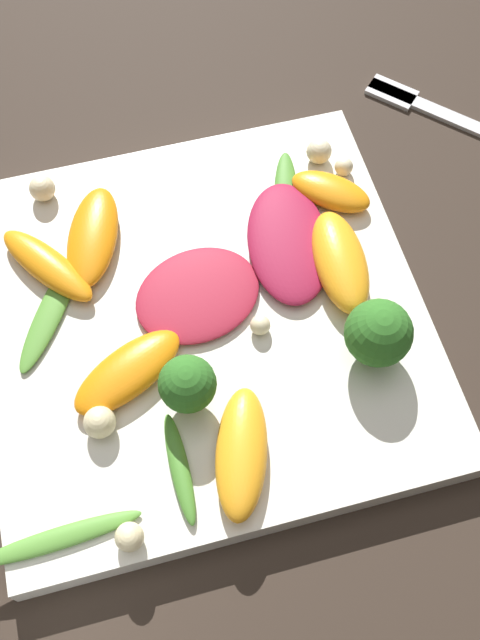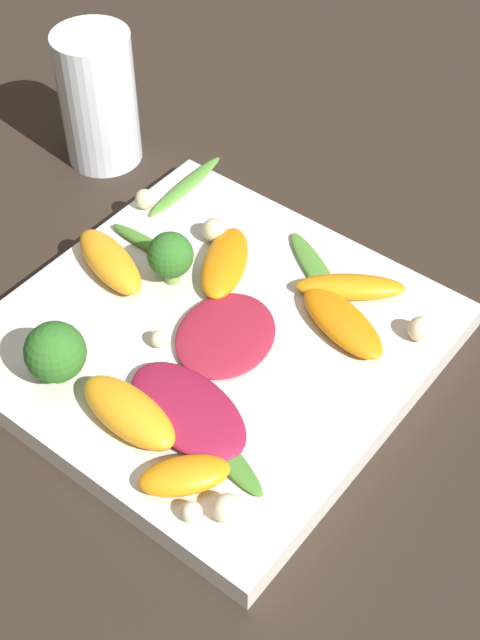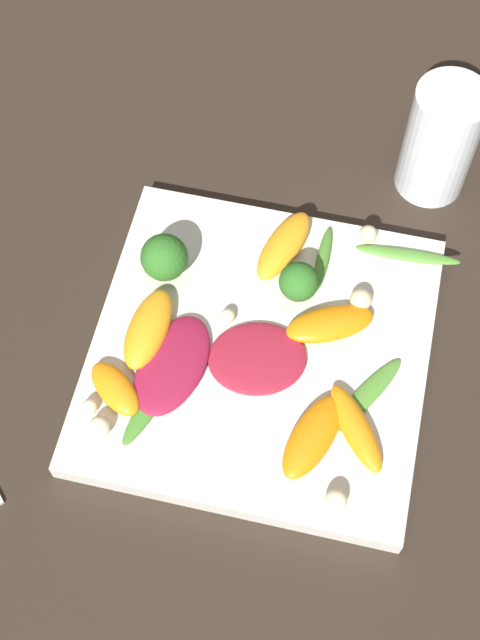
{
  "view_description": "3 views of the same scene",
  "coord_description": "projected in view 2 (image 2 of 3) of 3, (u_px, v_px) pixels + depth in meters",
  "views": [
    {
      "loc": [
        -0.22,
        0.03,
        0.44
      ],
      "look_at": [
        -0.02,
        -0.02,
        0.04
      ],
      "focal_mm": 42.0,
      "sensor_mm": 36.0,
      "label": 1
    },
    {
      "loc": [
        0.27,
        -0.31,
        0.48
      ],
      "look_at": [
        0.02,
        0.01,
        0.03
      ],
      "focal_mm": 50.0,
      "sensor_mm": 36.0,
      "label": 2
    },
    {
      "loc": [
        0.32,
        0.06,
        0.69
      ],
      "look_at": [
        -0.01,
        -0.02,
        0.04
      ],
      "focal_mm": 50.0,
      "sensor_mm": 36.0,
      "label": 3
    }
  ],
  "objects": [
    {
      "name": "ground_plane",
      "position": [
        213.0,
        350.0,
        0.64
      ],
      "size": [
        2.4,
        2.4,
        0.0
      ],
      "primitive_type": "plane",
      "color": "#2D231C"
    },
    {
      "name": "plate",
      "position": [
        213.0,
        340.0,
        0.63
      ],
      "size": [
        0.28,
        0.28,
        0.02
      ],
      "color": "silver",
      "rests_on": "ground_plane"
    },
    {
      "name": "drinking_glass",
      "position": [
        98.0,
        99.0,
        0.75
      ],
      "size": [
        0.07,
        0.07,
        0.12
      ],
      "color": "white",
      "rests_on": "ground_plane"
    },
    {
      "name": "radicchio_leaf_0",
      "position": [
        187.0,
        410.0,
        0.57
      ],
      "size": [
        0.1,
        0.07,
        0.01
      ],
      "color": "maroon",
      "rests_on": "plate"
    },
    {
      "name": "radicchio_leaf_1",
      "position": [
        228.0,
        332.0,
        0.62
      ],
      "size": [
        0.09,
        0.1,
        0.01
      ],
      "color": "maroon",
      "rests_on": "plate"
    },
    {
      "name": "orange_segment_0",
      "position": [
        114.0,
        258.0,
        0.66
      ],
      "size": [
        0.08,
        0.05,
        0.02
      ],
      "color": "orange",
      "rests_on": "plate"
    },
    {
      "name": "orange_segment_1",
      "position": [
        342.0,
        322.0,
        0.62
      ],
      "size": [
        0.08,
        0.05,
        0.02
      ],
      "color": "orange",
      "rests_on": "plate"
    },
    {
      "name": "orange_segment_2",
      "position": [
        184.0,
        475.0,
        0.53
      ],
      "size": [
        0.06,
        0.06,
        0.02
      ],
      "color": "orange",
      "rests_on": "plate"
    },
    {
      "name": "orange_segment_3",
      "position": [
        350.0,
        287.0,
        0.64
      ],
      "size": [
        0.08,
        0.06,
        0.02
      ],
      "color": "orange",
      "rests_on": "plate"
    },
    {
      "name": "orange_segment_4",
      "position": [
        129.0,
        412.0,
        0.56
      ],
      "size": [
        0.08,
        0.04,
        0.02
      ],
      "color": "orange",
      "rests_on": "plate"
    },
    {
      "name": "orange_segment_5",
      "position": [
        225.0,
        263.0,
        0.66
      ],
      "size": [
        0.06,
        0.08,
        0.02
      ],
      "color": "orange",
      "rests_on": "plate"
    },
    {
      "name": "broccoli_floret_0",
      "position": [
        55.0,
        353.0,
        0.57
      ],
      "size": [
        0.04,
        0.04,
        0.05
      ],
      "color": "#7A9E51",
      "rests_on": "plate"
    },
    {
      "name": "broccoli_floret_1",
      "position": [
        170.0,
        256.0,
        0.64
      ],
      "size": [
        0.03,
        0.03,
        0.04
      ],
      "color": "#7A9E51",
      "rests_on": "plate"
    },
    {
      "name": "arugula_sprig_0",
      "position": [
        186.0,
        186.0,
        0.73
      ],
      "size": [
        0.02,
        0.09,
        0.01
      ],
      "color": "#518E33",
      "rests_on": "plate"
    },
    {
      "name": "arugula_sprig_1",
      "position": [
        317.0,
        271.0,
        0.66
      ],
      "size": [
        0.09,
        0.06,
        0.01
      ],
      "color": "#518E33",
      "rests_on": "plate"
    },
    {
      "name": "arugula_sprig_2",
      "position": [
        145.0,
        243.0,
        0.68
      ],
      "size": [
        0.07,
        0.01,
        0.01
      ],
      "color": "#47842D",
      "rests_on": "plate"
    },
    {
      "name": "arugula_sprig_3",
      "position": [
        222.0,
        450.0,
        0.55
      ],
      "size": [
        0.08,
        0.04,
        0.01
      ],
      "color": "#47842D",
      "rests_on": "plate"
    },
    {
      "name": "macadamia_nut_0",
      "position": [
        145.0,
        199.0,
        0.71
      ],
      "size": [
        0.02,
        0.02,
        0.02
      ],
      "color": "beige",
      "rests_on": "plate"
    },
    {
      "name": "macadamia_nut_1",
      "position": [
        420.0,
        329.0,
        0.61
      ],
      "size": [
        0.02,
        0.02,
        0.02
      ],
      "color": "beige",
      "rests_on": "plate"
    },
    {
      "name": "macadamia_nut_2",
      "position": [
        227.0,
        508.0,
        0.52
      ],
      "size": [
        0.02,
        0.02,
        0.02
      ],
      "color": "beige",
      "rests_on": "plate"
    },
    {
      "name": "macadamia_nut_3",
      "position": [
        159.0,
        339.0,
        0.61
      ],
      "size": [
        0.01,
        0.01,
        0.01
      ],
      "color": "beige",
      "rests_on": "plate"
    },
    {
      "name": "macadamia_nut_4",
      "position": [
        192.0,
        512.0,
        0.52
      ],
      "size": [
        0.01,
        0.01,
        0.01
      ],
      "color": "beige",
      "rests_on": "plate"
    },
    {
      "name": "macadamia_nut_5",
      "position": [
        214.0,
        230.0,
        0.68
      ],
      "size": [
        0.02,
        0.02,
        0.02
      ],
      "color": "beige",
      "rests_on": "plate"
    }
  ]
}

